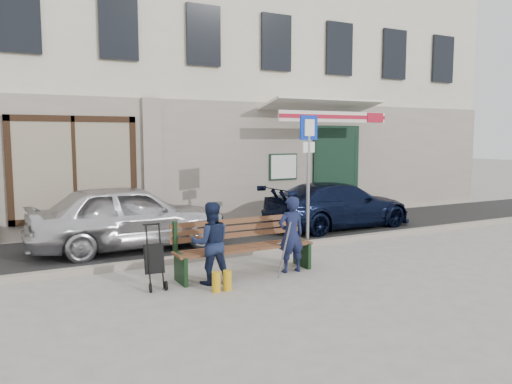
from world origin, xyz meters
TOP-DOWN VIEW (x-y plane):
  - ground at (0.00, 0.00)m, footprint 80.00×80.00m
  - asphalt_lane at (0.00, 3.10)m, footprint 60.00×3.20m
  - curb at (0.00, 1.50)m, footprint 60.00×0.18m
  - building at (0.01, 8.45)m, footprint 20.00×8.27m
  - car_silver at (-2.42, 3.03)m, footprint 3.99×1.66m
  - car_navy at (2.79, 2.99)m, footprint 4.02×1.77m
  - parking_sign at (1.01, 1.68)m, footprint 0.50×0.15m
  - bench at (-1.23, 0.27)m, footprint 2.40×1.17m
  - man at (-0.43, 0.02)m, footprint 0.49×0.34m
  - woman at (-1.88, 0.04)m, footprint 0.71×0.60m
  - stroller at (-2.73, 0.21)m, footprint 0.30×0.41m

SIDE VIEW (x-z plane):
  - ground at x=0.00m, z-range 0.00..0.00m
  - asphalt_lane at x=0.00m, z-range 0.00..0.01m
  - curb at x=0.00m, z-range 0.00..0.12m
  - stroller at x=-2.73m, z-range -0.06..0.91m
  - bench at x=-1.23m, z-range -0.03..0.95m
  - car_navy at x=2.79m, z-range 0.00..1.15m
  - woman at x=-1.88m, z-range 0.00..1.28m
  - man at x=-0.43m, z-range 0.00..1.29m
  - car_silver at x=-2.42m, z-range 0.00..1.35m
  - parking_sign at x=1.01m, z-range 0.47..3.18m
  - building at x=0.01m, z-range -0.03..9.97m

